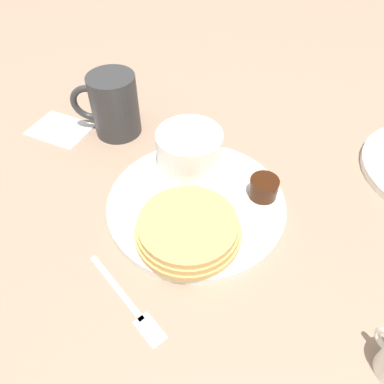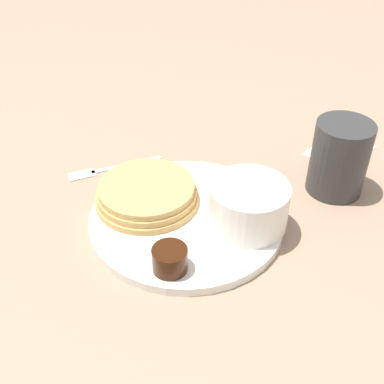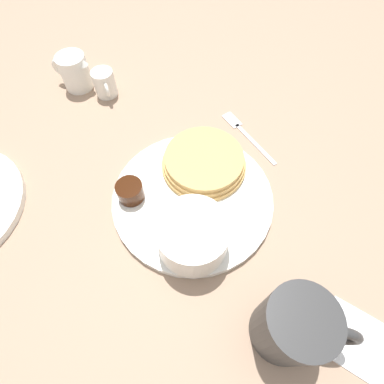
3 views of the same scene
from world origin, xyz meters
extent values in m
plane|color=#9E7F66|center=(0.00, 0.00, 0.00)|extent=(4.00, 4.00, 0.00)
cylinder|color=white|center=(0.00, 0.00, 0.01)|extent=(0.25, 0.25, 0.01)
cylinder|color=tan|center=(0.02, -0.06, 0.02)|extent=(0.14, 0.14, 0.01)
cylinder|color=tan|center=(0.02, -0.06, 0.03)|extent=(0.13, 0.13, 0.01)
cylinder|color=tan|center=(0.02, -0.06, 0.03)|extent=(0.13, 0.13, 0.01)
cylinder|color=white|center=(-0.04, 0.07, 0.04)|extent=(0.10, 0.10, 0.06)
cylinder|color=white|center=(-0.04, 0.07, 0.06)|extent=(0.08, 0.08, 0.01)
cylinder|color=#38190A|center=(0.08, 0.05, 0.03)|extent=(0.04, 0.04, 0.03)
cylinder|color=white|center=(-0.04, 0.09, 0.03)|extent=(0.04, 0.04, 0.03)
sphere|color=white|center=(-0.04, 0.09, 0.04)|extent=(0.02, 0.02, 0.02)
cylinder|color=#333333|center=(-0.20, 0.10, 0.05)|extent=(0.08, 0.08, 0.10)
torus|color=#333333|center=(-0.23, 0.09, 0.05)|extent=(0.06, 0.03, 0.07)
cube|color=silver|center=(-0.03, -0.16, 0.00)|extent=(0.10, 0.05, 0.00)
cube|color=silver|center=(0.03, -0.18, 0.00)|extent=(0.04, 0.03, 0.00)
cube|color=white|center=(-0.29, 0.06, 0.00)|extent=(0.10, 0.08, 0.00)
camera|label=1|loc=(0.15, -0.32, 0.40)|focal=35.00mm
camera|label=2|loc=(0.34, 0.33, 0.41)|focal=45.00mm
camera|label=3|loc=(-0.13, 0.20, 0.42)|focal=28.00mm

